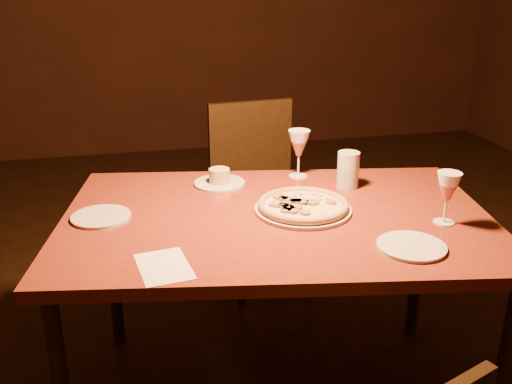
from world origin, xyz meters
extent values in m
cube|color=maroon|center=(0.09, 0.15, 0.73)|extent=(1.55, 1.14, 0.04)
cylinder|color=black|center=(-0.48, 0.65, 0.36)|extent=(0.05, 0.05, 0.71)
cylinder|color=black|center=(0.66, -0.35, 0.36)|extent=(0.05, 0.05, 0.71)
cylinder|color=black|center=(0.79, 0.43, 0.36)|extent=(0.05, 0.05, 0.71)
cube|color=black|center=(0.26, 1.02, 0.47)|extent=(0.48, 0.48, 0.04)
cube|color=black|center=(0.24, 1.22, 0.70)|extent=(0.44, 0.08, 0.42)
cylinder|color=black|center=(0.10, 0.82, 0.22)|extent=(0.04, 0.04, 0.45)
cylinder|color=black|center=(0.07, 1.18, 0.22)|extent=(0.04, 0.04, 0.45)
cylinder|color=black|center=(0.46, 0.86, 0.22)|extent=(0.04, 0.04, 0.45)
cylinder|color=black|center=(0.42, 1.21, 0.22)|extent=(0.04, 0.04, 0.45)
cylinder|color=silver|center=(0.18, 0.16, 0.76)|extent=(0.32, 0.32, 0.01)
cylinder|color=beige|center=(0.18, 0.16, 0.77)|extent=(0.30, 0.30, 0.01)
torus|color=tan|center=(0.18, 0.16, 0.78)|extent=(0.31, 0.31, 0.02)
cylinder|color=silver|center=(-0.05, 0.48, 0.76)|extent=(0.19, 0.19, 0.01)
cylinder|color=tan|center=(-0.05, 0.48, 0.79)|extent=(0.08, 0.08, 0.05)
cylinder|color=#B0B9C1|center=(0.41, 0.35, 0.82)|extent=(0.08, 0.08, 0.14)
cylinder|color=silver|center=(-0.48, 0.26, 0.76)|extent=(0.19, 0.19, 0.01)
cylinder|color=silver|center=(0.41, -0.17, 0.76)|extent=(0.20, 0.20, 0.01)
cube|color=white|center=(-0.30, -0.12, 0.76)|extent=(0.16, 0.21, 0.00)
camera|label=1|loc=(-0.37, -1.52, 1.50)|focal=40.00mm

